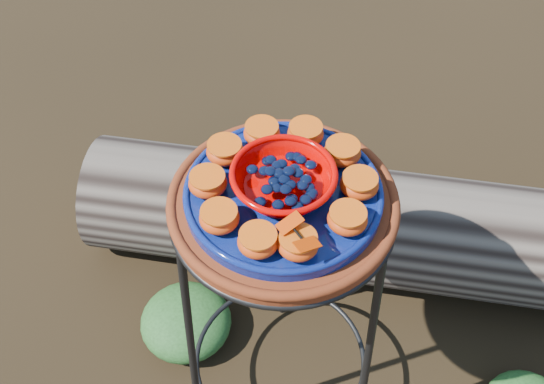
{
  "coord_description": "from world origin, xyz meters",
  "views": [
    {
      "loc": [
        0.01,
        -0.76,
        1.63
      ],
      "look_at": [
        -0.02,
        0.0,
        0.75
      ],
      "focal_mm": 45.0,
      "sensor_mm": 36.0,
      "label": 1
    }
  ],
  "objects_px": {
    "cobalt_plate": "(283,195)",
    "driftwood_log": "(398,230)",
    "plant_stand": "(281,314)",
    "terracotta_saucer": "(283,205)",
    "red_bowl": "(283,182)"
  },
  "relations": [
    {
      "from": "plant_stand",
      "to": "cobalt_plate",
      "type": "relative_size",
      "value": 2.06
    },
    {
      "from": "terracotta_saucer",
      "to": "driftwood_log",
      "type": "distance_m",
      "value": 0.75
    },
    {
      "from": "driftwood_log",
      "to": "terracotta_saucer",
      "type": "bearing_deg",
      "value": -128.58
    },
    {
      "from": "cobalt_plate",
      "to": "red_bowl",
      "type": "height_order",
      "value": "red_bowl"
    },
    {
      "from": "cobalt_plate",
      "to": "driftwood_log",
      "type": "xyz_separation_m",
      "value": [
        0.31,
        0.39,
        -0.58
      ]
    },
    {
      "from": "plant_stand",
      "to": "red_bowl",
      "type": "height_order",
      "value": "red_bowl"
    },
    {
      "from": "red_bowl",
      "to": "driftwood_log",
      "type": "relative_size",
      "value": 0.1
    },
    {
      "from": "terracotta_saucer",
      "to": "plant_stand",
      "type": "bearing_deg",
      "value": 0.0
    },
    {
      "from": "terracotta_saucer",
      "to": "driftwood_log",
      "type": "relative_size",
      "value": 0.23
    },
    {
      "from": "plant_stand",
      "to": "red_bowl",
      "type": "relative_size",
      "value": 4.12
    },
    {
      "from": "terracotta_saucer",
      "to": "red_bowl",
      "type": "distance_m",
      "value": 0.06
    },
    {
      "from": "plant_stand",
      "to": "driftwood_log",
      "type": "height_order",
      "value": "plant_stand"
    },
    {
      "from": "cobalt_plate",
      "to": "driftwood_log",
      "type": "relative_size",
      "value": 0.2
    },
    {
      "from": "terracotta_saucer",
      "to": "cobalt_plate",
      "type": "xyz_separation_m",
      "value": [
        0.0,
        0.0,
        0.03
      ]
    },
    {
      "from": "terracotta_saucer",
      "to": "cobalt_plate",
      "type": "bearing_deg",
      "value": 0.0
    }
  ]
}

